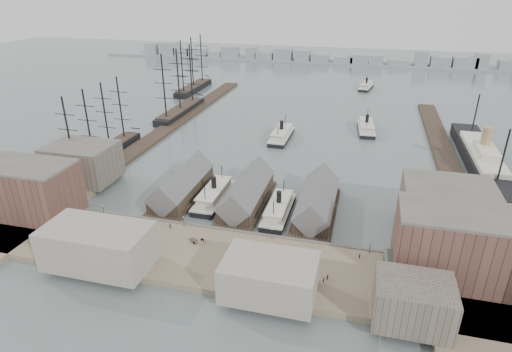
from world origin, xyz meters
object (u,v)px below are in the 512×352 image
(ocean_steamer, at_px, (482,159))
(horse_cart_center, at_px, (199,240))
(ferry_docked_west, at_px, (214,195))
(tram, at_px, (389,265))
(horse_cart_right, at_px, (277,259))
(horse_cart_left, at_px, (117,232))

(ocean_steamer, xyz_separation_m, horse_cart_center, (-98.61, -92.73, -1.25))
(ferry_docked_west, height_order, tram, ferry_docked_west)
(ferry_docked_west, distance_m, tram, 70.76)
(horse_cart_right, bearing_deg, ferry_docked_west, 30.28)
(ocean_steamer, xyz_separation_m, tram, (-41.61, -92.72, 0.01))
(horse_cart_left, height_order, horse_cart_right, horse_cart_left)
(horse_cart_right, bearing_deg, horse_cart_center, 69.51)
(tram, relative_size, horse_cart_left, 2.33)
(ferry_docked_west, distance_m, ocean_steamer, 121.60)
(ferry_docked_west, distance_m, horse_cart_center, 32.06)
(ferry_docked_west, bearing_deg, tram, -26.35)
(horse_cart_center, bearing_deg, ferry_docked_west, 34.76)
(horse_cart_left, relative_size, horse_cart_right, 1.00)
(ocean_steamer, relative_size, tram, 8.32)
(tram, bearing_deg, horse_cart_right, -174.80)
(tram, height_order, horse_cart_left, tram)
(horse_cart_right, bearing_deg, ocean_steamer, -49.02)
(tram, bearing_deg, ocean_steamer, 64.02)
(horse_cart_left, bearing_deg, horse_cart_center, -63.21)
(ferry_docked_west, xyz_separation_m, horse_cart_right, (32.00, -35.26, 0.38))
(ferry_docked_west, relative_size, ocean_steamer, 0.31)
(horse_cart_center, bearing_deg, tram, -66.73)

